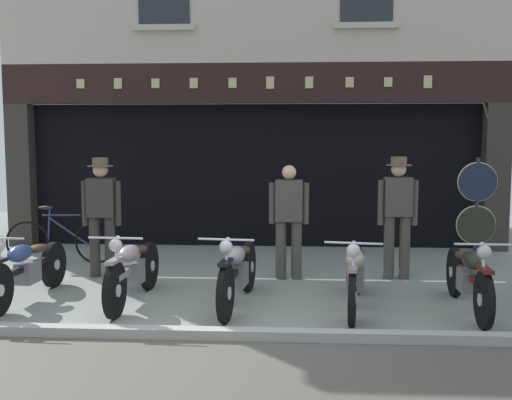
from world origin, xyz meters
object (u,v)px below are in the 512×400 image
Objects in this scene: advert_board_far at (74,155)px; leaning_bicycle at (62,240)px; motorcycle_center_right at (355,274)px; advert_board_near at (125,152)px; shopkeeper_center at (289,217)px; motorcycle_center_left at (133,269)px; salesman_left at (102,210)px; motorcycle_center at (238,271)px; tyre_sign_pole at (477,205)px; motorcycle_right at (469,276)px; motorcycle_left at (27,268)px; salesman_right at (398,211)px.

leaning_bicycle is at bearing -77.33° from advert_board_far.
motorcycle_center_right is at bearing 56.89° from leaning_bicycle.
shopkeeper_center is at bearing -41.08° from advert_board_near.
motorcycle_center_left is 1.09× the size of leaning_bicycle.
advert_board_far is (-1.36, 2.70, 0.71)m from salesman_left.
advert_board_near is 0.96m from advert_board_far.
motorcycle_center is at bearing -50.09° from advert_board_far.
motorcycle_right is at bearing -108.04° from tyre_sign_pole.
tyre_sign_pole is at bearing -178.55° from salesman_left.
advert_board_near is at bearing 157.79° from leaning_bicycle.
motorcycle_center_right is 1.73m from shopkeeper_center.
advert_board_far is at bearing -43.71° from motorcycle_center.
salesman_right reaches higher than motorcycle_left.
motorcycle_right is 7.52m from advert_board_far.
motorcycle_center_left is 1.98× the size of advert_board_near.
leaning_bicycle is (-0.95, 0.91, -0.59)m from salesman_left.
shopkeeper_center is (3.19, 1.39, 0.48)m from motorcycle_left.
tyre_sign_pole is 0.96× the size of leaning_bicycle.
leaning_bicycle reaches higher than motorcycle_left.
salesman_right is at bearing -107.27° from motorcycle_center_right.
leaning_bicycle is (-0.44, 2.28, -0.04)m from motorcycle_left.
motorcycle_center_left is at bearing 32.56° from leaning_bicycle.
advert_board_far is 0.53× the size of leaning_bicycle.
salesman_left is at bearing -15.57° from motorcycle_right.
motorcycle_center_left is at bearing -176.39° from motorcycle_left.
motorcycle_center_left is at bearing -62.05° from advert_board_far.
shopkeeper_center is at bearing -33.63° from advert_board_far.
leaning_bicycle is at bearing -13.29° from shopkeeper_center.
leaning_bicycle is (-1.76, 2.28, -0.05)m from motorcycle_center_left.
leaning_bicycle is at bearing -107.14° from advert_board_near.
advert_board_far is (-6.77, 2.20, 0.65)m from tyre_sign_pole.
advert_board_near is at bearing 0.00° from advert_board_far.
motorcycle_left is 1.01× the size of motorcycle_center_right.
motorcycle_right is (2.68, -0.08, -0.01)m from motorcycle_center.
salesman_left is 1.44m from leaning_bicycle.
advert_board_near is at bearing -30.02° from salesman_right.
salesman_left is (-2.08, 1.41, 0.54)m from motorcycle_center.
shopkeeper_center is (1.87, 1.39, 0.47)m from motorcycle_center_left.
tyre_sign_pole is 1.82× the size of advert_board_far.
shopkeeper_center is at bearing -152.61° from motorcycle_left.
motorcycle_right is at bearing -175.34° from motorcycle_center.
leaning_bicycle is at bearing -20.94° from motorcycle_right.
advert_board_near is (-5.16, 4.19, 1.32)m from motorcycle_right.
motorcycle_center is 5.51m from advert_board_far.
advert_board_near is (0.11, 4.07, 1.32)m from motorcycle_left.
advert_board_far is at bearing -180.00° from advert_board_near.
salesman_left reaches higher than tyre_sign_pole.
advert_board_far is at bearing -172.40° from leaning_bicycle.
motorcycle_center_right is 2.11× the size of advert_board_far.
advert_board_near is at bearing -52.50° from motorcycle_center.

